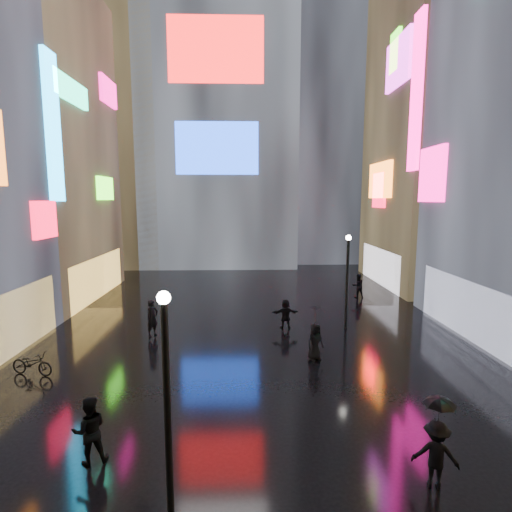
{
  "coord_description": "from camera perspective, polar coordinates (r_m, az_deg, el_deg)",
  "views": [
    {
      "loc": [
        -0.46,
        -2.86,
        7.13
      ],
      "look_at": [
        0.0,
        12.0,
        5.0
      ],
      "focal_mm": 28.0,
      "sensor_mm": 36.0,
      "label": 1
    }
  ],
  "objects": [
    {
      "name": "lamp_near",
      "position": [
        9.46,
        -12.63,
        -18.31
      ],
      "size": [
        0.3,
        0.3,
        5.2
      ],
      "color": "black",
      "rests_on": "ground"
    },
    {
      "name": "ground",
      "position": [
        23.95,
        -0.6,
        -9.17
      ],
      "size": [
        140.0,
        140.0,
        0.0
      ],
      "primitive_type": "plane",
      "color": "black",
      "rests_on": "ground"
    },
    {
      "name": "pedestrian_2",
      "position": [
        11.88,
        24.31,
        -24.42
      ],
      "size": [
        1.27,
        0.98,
        1.73
      ],
      "primitive_type": "imported",
      "rotation": [
        0.0,
        0.0,
        2.8
      ],
      "color": "black",
      "rests_on": "ground"
    },
    {
      "name": "pedestrian_7",
      "position": [
        30.02,
        14.36,
        -4.14
      ],
      "size": [
        0.94,
        0.78,
        1.75
      ],
      "primitive_type": "imported",
      "rotation": [
        0.0,
        0.0,
        3.29
      ],
      "color": "black",
      "rests_on": "ground"
    },
    {
      "name": "bicycle",
      "position": [
        19.14,
        -29.35,
        -13.25
      ],
      "size": [
        1.95,
        1.07,
        0.97
      ],
      "primitive_type": "imported",
      "rotation": [
        0.0,
        0.0,
        1.33
      ],
      "color": "black",
      "rests_on": "ground"
    },
    {
      "name": "pedestrian_1",
      "position": [
        12.6,
        -22.69,
        -21.99
      ],
      "size": [
        1.1,
        0.99,
        1.86
      ],
      "primitive_type": "imported",
      "rotation": [
        0.0,
        0.0,
        3.52
      ],
      "color": "black",
      "rests_on": "ground"
    },
    {
      "name": "pedestrian_6",
      "position": [
        21.76,
        -14.6,
        -8.59
      ],
      "size": [
        0.79,
        0.83,
        1.92
      ],
      "primitive_type": "imported",
      "rotation": [
        0.0,
        0.0,
        0.91
      ],
      "color": "black",
      "rests_on": "ground"
    },
    {
      "name": "umbrella_1",
      "position": [
        11.3,
        24.68,
        -19.25
      ],
      "size": [
        1.07,
        1.07,
        0.67
      ],
      "primitive_type": "imported",
      "rotation": [
        0.0,
        0.0,
        5.54
      ],
      "color": "black",
      "rests_on": "pedestrian_2"
    },
    {
      "name": "pedestrian_5",
      "position": [
        22.37,
        4.24,
        -8.27
      ],
      "size": [
        1.55,
        0.64,
        1.63
      ],
      "primitive_type": "imported",
      "rotation": [
        0.0,
        0.0,
        3.25
      ],
      "color": "black",
      "rests_on": "ground"
    },
    {
      "name": "lamp_far",
      "position": [
        22.47,
        12.91,
        -2.79
      ],
      "size": [
        0.3,
        0.3,
        5.2
      ],
      "color": "black",
      "rests_on": "ground"
    },
    {
      "name": "tower_flank_right",
      "position": [
        50.73,
        9.54,
        19.26
      ],
      "size": [
        12.0,
        12.0,
        34.0
      ],
      "primitive_type": "cube",
      "color": "black",
      "rests_on": "ground"
    },
    {
      "name": "pedestrian_4",
      "position": [
        18.38,
        8.44,
        -12.0
      ],
      "size": [
        0.96,
        0.84,
        1.65
      ],
      "primitive_type": "imported",
      "rotation": [
        0.0,
        0.0,
        0.48
      ],
      "color": "black",
      "rests_on": "ground"
    },
    {
      "name": "building_right_far",
      "position": [
        37.37,
        25.68,
        17.93
      ],
      "size": [
        10.28,
        12.0,
        28.0
      ],
      "color": "black",
      "rests_on": "ground"
    },
    {
      "name": "building_left_far",
      "position": [
        32.99,
        -30.8,
        13.74
      ],
      "size": [
        10.28,
        12.0,
        22.0
      ],
      "color": "black",
      "rests_on": "ground"
    },
    {
      "name": "tower_flank_left",
      "position": [
        47.22,
        -19.09,
        14.85
      ],
      "size": [
        10.0,
        10.0,
        26.0
      ],
      "primitive_type": "cube",
      "color": "black",
      "rests_on": "ground"
    },
    {
      "name": "umbrella_2",
      "position": [
        17.99,
        8.52,
        -8.29
      ],
      "size": [
        1.28,
        1.29,
        0.83
      ],
      "primitive_type": "imported",
      "rotation": [
        0.0,
        0.0,
        2.45
      ],
      "color": "black",
      "rests_on": "pedestrian_4"
    },
    {
      "name": "tower_main",
      "position": [
        48.91,
        -5.16,
        24.6
      ],
      "size": [
        16.0,
        14.2,
        42.0
      ],
      "color": "black",
      "rests_on": "ground"
    }
  ]
}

